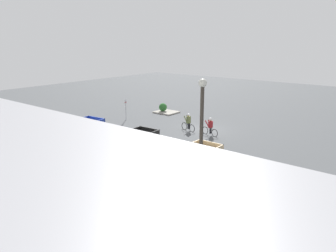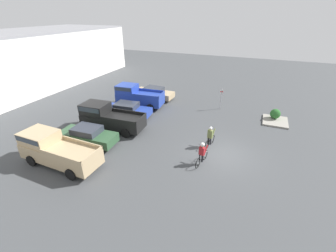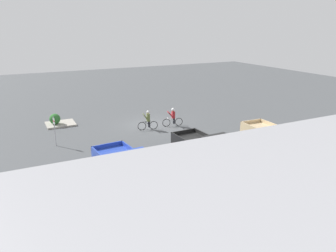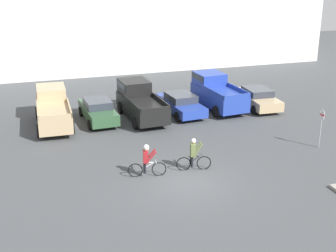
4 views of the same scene
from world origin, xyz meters
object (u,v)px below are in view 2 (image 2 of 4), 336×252
at_px(cyclist_1, 202,153).
at_px(sedan_2, 154,93).
at_px(pickup_truck_0, 55,149).
at_px(fire_lane_sign, 221,97).
at_px(cyclist_0, 210,137).
at_px(sedan_1, 127,110).
at_px(pickup_truck_2, 137,96).
at_px(sedan_0, 88,135).
at_px(shrub, 275,114).
at_px(pickup_truck_1, 108,117).

bearing_deg(cyclist_1, sedan_2, 39.18).
bearing_deg(pickup_truck_0, sedan_2, -2.84).
bearing_deg(fire_lane_sign, cyclist_0, -175.46).
bearing_deg(sedan_2, cyclist_0, -133.31).
bearing_deg(cyclist_0, sedan_1, 74.75).
bearing_deg(cyclist_0, pickup_truck_2, 60.66).
height_order(pickup_truck_0, cyclist_0, pickup_truck_0).
bearing_deg(cyclist_0, sedan_0, 109.97).
height_order(sedan_2, shrub, sedan_2).
distance_m(sedan_2, cyclist_1, 13.39).
bearing_deg(sedan_2, fire_lane_sign, -92.34).
bearing_deg(pickup_truck_2, cyclist_0, -119.34).
relative_size(pickup_truck_1, cyclist_1, 3.04).
relative_size(pickup_truck_0, sedan_2, 1.19).
bearing_deg(sedan_1, sedan_2, -2.95).
relative_size(pickup_truck_1, shrub, 5.93).
relative_size(pickup_truck_0, fire_lane_sign, 2.53).
distance_m(pickup_truck_2, cyclist_0, 10.53).
bearing_deg(cyclist_1, pickup_truck_1, 77.66).
bearing_deg(fire_lane_sign, pickup_truck_1, 134.25).
bearing_deg(shrub, fire_lane_sign, 82.31).
bearing_deg(fire_lane_sign, pickup_truck_2, 106.34).
xyz_separation_m(pickup_truck_1, fire_lane_sign, (8.11, -8.32, 0.22)).
bearing_deg(sedan_0, pickup_truck_0, 173.21).
bearing_deg(pickup_truck_0, sedan_1, -2.77).
xyz_separation_m(pickup_truck_2, sedan_2, (2.83, -0.70, -0.48)).
height_order(sedan_0, cyclist_1, cyclist_1).
bearing_deg(pickup_truck_0, pickup_truck_2, 0.03).
height_order(pickup_truck_0, sedan_1, pickup_truck_0).
distance_m(sedan_2, fire_lane_sign, 7.90).
xyz_separation_m(sedan_0, sedan_2, (11.20, -0.36, -0.04)).
relative_size(pickup_truck_2, shrub, 5.41).
bearing_deg(sedan_2, cyclist_1, -140.82).
xyz_separation_m(sedan_1, shrub, (4.56, -13.47, -0.07)).
xyz_separation_m(cyclist_1, shrub, (9.34, -4.72, -0.23)).
bearing_deg(cyclist_0, pickup_truck_1, 92.81).
height_order(pickup_truck_2, cyclist_1, pickup_truck_2).
distance_m(pickup_truck_2, shrub, 14.01).
relative_size(sedan_0, fire_lane_sign, 2.05).
distance_m(pickup_truck_1, sedan_1, 2.87).
distance_m(pickup_truck_2, sedan_2, 2.96).
distance_m(sedan_2, shrub, 13.22).
bearing_deg(sedan_2, sedan_1, 177.05).
relative_size(sedan_0, pickup_truck_2, 0.90).
bearing_deg(fire_lane_sign, shrub, -97.69).
height_order(pickup_truck_1, sedan_2, pickup_truck_1).
bearing_deg(sedan_0, sedan_2, -1.85).
relative_size(pickup_truck_2, cyclist_1, 2.77).
bearing_deg(fire_lane_sign, sedan_1, 122.92).
height_order(cyclist_0, fire_lane_sign, fire_lane_sign).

